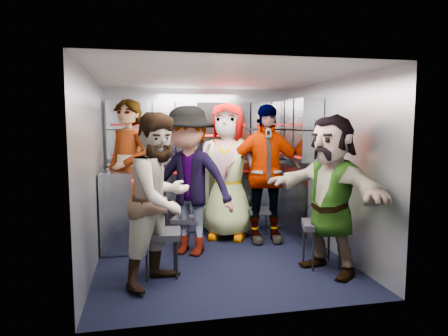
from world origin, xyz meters
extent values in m
plane|color=black|center=(0.00, 0.00, 0.00)|extent=(3.00, 3.00, 0.00)
cube|color=#999DA7|center=(0.00, 1.50, 1.05)|extent=(2.80, 0.04, 2.10)
cube|color=#999DA7|center=(-1.40, 0.00, 1.05)|extent=(0.04, 3.00, 2.10)
cube|color=#999DA7|center=(1.40, 0.00, 1.05)|extent=(0.04, 3.00, 2.10)
cube|color=silver|center=(0.00, 0.00, 2.10)|extent=(2.80, 3.00, 0.02)
cube|color=gray|center=(0.00, 1.29, 0.49)|extent=(2.68, 0.38, 0.99)
cube|color=gray|center=(-1.19, 0.56, 0.49)|extent=(0.38, 0.76, 0.99)
cube|color=#B8BBC0|center=(0.00, 1.29, 1.01)|extent=(2.68, 0.42, 0.03)
cube|color=gray|center=(0.00, 1.35, 1.49)|extent=(2.68, 0.28, 0.82)
cube|color=gray|center=(1.25, 0.70, 1.49)|extent=(0.28, 1.00, 0.82)
cube|color=gray|center=(1.25, 0.60, 0.50)|extent=(0.28, 1.20, 1.00)
cube|color=#B11210|center=(0.00, 1.09, 0.88)|extent=(2.60, 0.02, 0.03)
cube|color=black|center=(-0.71, -0.47, 0.45)|extent=(0.44, 0.42, 0.06)
cylinder|color=black|center=(-0.85, -0.60, 0.21)|extent=(0.03, 0.03, 0.42)
cylinder|color=black|center=(-0.56, -0.60, 0.21)|extent=(0.03, 0.03, 0.42)
cylinder|color=black|center=(-0.85, -0.34, 0.21)|extent=(0.03, 0.03, 0.42)
cylinder|color=black|center=(-0.56, -0.34, 0.21)|extent=(0.03, 0.03, 0.42)
cube|color=black|center=(-0.34, 0.36, 0.38)|extent=(0.44, 0.43, 0.05)
cylinder|color=black|center=(-0.47, 0.25, 0.18)|extent=(0.02, 0.02, 0.36)
cylinder|color=black|center=(-0.21, 0.25, 0.18)|extent=(0.02, 0.02, 0.36)
cylinder|color=black|center=(-0.47, 0.47, 0.18)|extent=(0.02, 0.02, 0.36)
cylinder|color=black|center=(-0.21, 0.47, 0.18)|extent=(0.02, 0.02, 0.36)
cube|color=black|center=(0.27, 0.96, 0.40)|extent=(0.43, 0.42, 0.06)
cylinder|color=black|center=(0.13, 0.84, 0.19)|extent=(0.02, 0.02, 0.38)
cylinder|color=black|center=(0.40, 0.84, 0.19)|extent=(0.02, 0.02, 0.38)
cylinder|color=black|center=(0.13, 1.07, 0.19)|extent=(0.02, 0.02, 0.38)
cylinder|color=black|center=(0.40, 1.07, 0.19)|extent=(0.02, 0.02, 0.38)
cube|color=black|center=(0.71, 0.68, 0.38)|extent=(0.38, 0.36, 0.05)
cylinder|color=black|center=(0.58, 0.57, 0.18)|extent=(0.02, 0.02, 0.36)
cylinder|color=black|center=(0.83, 0.57, 0.18)|extent=(0.02, 0.02, 0.36)
cylinder|color=black|center=(0.58, 0.79, 0.18)|extent=(0.02, 0.02, 0.36)
cylinder|color=black|center=(0.83, 0.79, 0.18)|extent=(0.02, 0.02, 0.36)
cube|color=black|center=(1.05, -0.53, 0.46)|extent=(0.52, 0.50, 0.07)
cylinder|color=black|center=(0.90, -0.66, 0.22)|extent=(0.03, 0.03, 0.44)
cylinder|color=black|center=(1.20, -0.66, 0.22)|extent=(0.03, 0.03, 0.44)
cylinder|color=black|center=(0.90, -0.40, 0.22)|extent=(0.03, 0.03, 0.44)
cylinder|color=black|center=(1.20, -0.40, 0.22)|extent=(0.03, 0.03, 0.44)
imported|color=black|center=(-1.05, 0.67, 0.94)|extent=(0.80, 0.81, 1.88)
imported|color=black|center=(-0.71, -0.65, 0.84)|extent=(1.02, 1.04, 1.68)
imported|color=black|center=(-0.34, 0.18, 0.89)|extent=(1.33, 1.17, 1.78)
imported|color=black|center=(0.27, 0.78, 0.93)|extent=(1.07, 0.90, 1.86)
imported|color=black|center=(0.71, 0.50, 0.91)|extent=(1.10, 0.53, 1.83)
imported|color=black|center=(1.05, -0.71, 0.84)|extent=(1.07, 1.62, 1.68)
cylinder|color=white|center=(-0.28, 1.24, 1.15)|extent=(0.06, 0.06, 0.24)
cylinder|color=white|center=(0.03, 1.24, 1.15)|extent=(0.06, 0.06, 0.23)
cylinder|color=white|center=(0.40, 1.24, 1.17)|extent=(0.06, 0.06, 0.28)
cylinder|color=tan|center=(-0.87, 1.23, 1.08)|extent=(0.09, 0.09, 0.09)
cylinder|color=tan|center=(0.91, 1.23, 1.08)|extent=(0.08, 0.08, 0.10)
camera|label=1|loc=(-0.88, -4.52, 1.57)|focal=32.00mm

